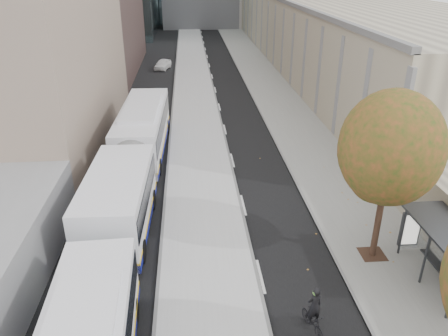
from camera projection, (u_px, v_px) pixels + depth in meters
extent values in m
cube|color=silver|center=(195.00, 110.00, 38.96)|extent=(4.25, 150.00, 0.15)
cube|color=gray|center=(284.00, 108.00, 39.57)|extent=(4.75, 150.00, 0.08)
cube|color=gray|center=(320.00, 22.00, 64.88)|extent=(18.00, 92.00, 8.00)
cylinder|color=#312318|center=(378.00, 224.00, 18.99)|extent=(0.28, 0.28, 3.24)
sphere|color=#1B4C14|center=(391.00, 148.00, 17.47)|extent=(4.20, 4.20, 4.20)
cube|color=white|center=(135.00, 156.00, 25.96)|extent=(3.33, 19.06, 3.16)
cube|color=black|center=(134.00, 147.00, 25.71)|extent=(3.37, 18.30, 1.10)
cube|color=#066332|center=(112.00, 258.00, 17.59)|extent=(2.00, 0.12, 1.22)
imported|color=black|center=(313.00, 321.00, 15.50)|extent=(0.78, 1.58, 0.91)
imported|color=black|center=(314.00, 305.00, 15.19)|extent=(0.63, 0.49, 1.53)
sphere|color=#599439|center=(316.00, 293.00, 14.95)|extent=(0.24, 0.24, 0.24)
imported|color=white|center=(163.00, 64.00, 53.99)|extent=(2.31, 3.85, 1.23)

